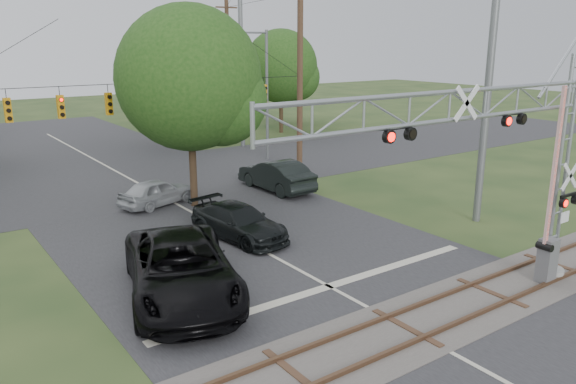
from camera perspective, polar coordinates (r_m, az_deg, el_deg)
ground at (r=15.92m, az=17.39°, el=-15.98°), size 160.00×160.00×0.00m
road_main at (r=22.61m, az=-3.11°, el=-5.71°), size 14.00×90.00×0.02m
road_cross at (r=34.77m, az=-15.57°, el=1.18°), size 90.00×12.00×0.02m
railroad_track at (r=16.98m, az=11.92°, el=-13.36°), size 90.00×3.20×0.17m
crossing_gantry at (r=17.61m, az=20.77°, el=3.55°), size 12.75×0.98×7.65m
traffic_signal_span at (r=30.53m, az=-12.10°, el=10.19°), size 19.34×0.36×11.50m
pickup_black at (r=18.44m, az=-10.80°, el=-7.68°), size 5.20×7.70×1.96m
car_dark at (r=23.58m, az=-5.02°, el=-3.06°), size 2.77×5.18×1.43m
sedan_silver at (r=28.99m, az=-13.17°, el=0.00°), size 4.34×2.78×1.38m
suv_dark at (r=31.08m, az=-1.21°, el=1.73°), size 1.94×5.23×1.71m
streetlight at (r=38.67m, az=-2.37°, el=10.42°), size 2.34×0.24×8.77m
utility_poles at (r=33.49m, az=-9.63°, el=11.31°), size 25.42×28.12×12.84m
treeline at (r=41.28m, az=-19.17°, el=11.27°), size 50.13×28.58×9.80m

